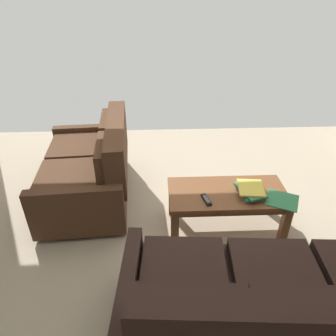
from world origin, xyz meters
TOP-DOWN VIEW (x-y plane):
  - ground_plane at (0.00, 0.00)m, footprint 5.76×4.82m
  - sofa_main at (-0.48, 1.00)m, footprint 2.07×1.01m
  - loveseat_near at (0.97, -0.69)m, footprint 0.97×1.47m
  - coffee_table at (-0.38, -0.14)m, footprint 1.09×0.52m
  - book_stack at (-0.57, -0.09)m, footprint 0.26×0.33m
  - tv_remote at (-0.16, -0.02)m, footprint 0.08×0.17m
  - loose_magazine at (-0.83, 0.01)m, footprint 0.36×0.35m

SIDE VIEW (x-z plane):
  - ground_plane at x=0.00m, z-range -0.01..0.00m
  - sofa_main at x=-0.48m, z-range -0.06..0.76m
  - coffee_table at x=-0.38m, z-range 0.14..0.56m
  - loveseat_near at x=0.97m, z-range -0.08..0.80m
  - loose_magazine at x=-0.83m, z-range 0.42..0.43m
  - tv_remote at x=-0.16m, z-range 0.42..0.44m
  - book_stack at x=-0.57m, z-range 0.42..0.50m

